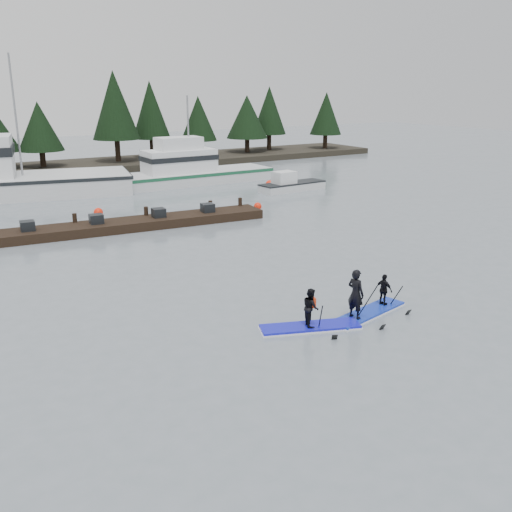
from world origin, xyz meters
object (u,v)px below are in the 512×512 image
floating_dock (133,224)px  paddleboard_solo (311,316)px  fishing_boat_medium (193,177)px  paddleboard_duo (366,299)px

floating_dock → paddleboard_solo: paddleboard_solo is taller
paddleboard_solo → fishing_boat_medium: bearing=92.3°
floating_dock → paddleboard_solo: size_ratio=4.52×
floating_dock → paddleboard_duo: size_ratio=4.39×
fishing_boat_medium → paddleboard_solo: size_ratio=3.73×
fishing_boat_medium → paddleboard_duo: (-6.90, -28.52, 0.08)m
paddleboard_duo → paddleboard_solo: bearing=164.7°
fishing_boat_medium → paddleboard_duo: size_ratio=3.63×
fishing_boat_medium → paddleboard_solo: 29.86m
floating_dock → paddleboard_duo: (2.56, -16.32, 0.36)m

